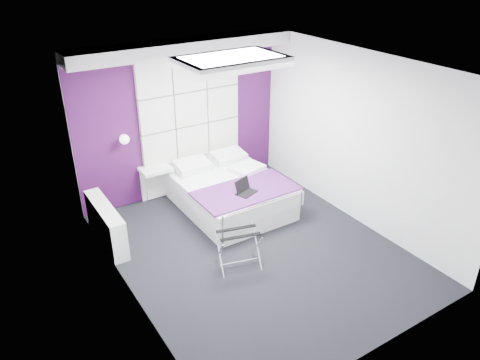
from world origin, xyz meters
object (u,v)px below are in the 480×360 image
object	(u,v)px
bed	(230,192)
wall_lamp	(123,138)
nightstand	(155,169)
luggage_rack	(238,249)
radiator	(106,224)
laptop	(245,189)

from	to	relation	value
bed	wall_lamp	bearing A→B (deg)	147.91
nightstand	luggage_rack	bearing A→B (deg)	-84.65
wall_lamp	nightstand	distance (m)	0.77
bed	luggage_rack	bearing A→B (deg)	-117.36
radiator	laptop	bearing A→B (deg)	-17.33
radiator	bed	bearing A→B (deg)	-2.88
laptop	nightstand	bearing A→B (deg)	103.04
wall_lamp	radiator	xyz separation A→B (m)	(-0.64, -0.76, -0.92)
radiator	bed	size ratio (longest dim) A/B	0.64
radiator	nightstand	world-z (taller)	nightstand
radiator	nightstand	xyz separation A→B (m)	(1.09, 0.72, 0.30)
radiator	luggage_rack	bearing A→B (deg)	-48.87
bed	luggage_rack	xyz separation A→B (m)	(-0.72, -1.38, -0.01)
bed	laptop	size ratio (longest dim) A/B	6.17
radiator	luggage_rack	size ratio (longest dim) A/B	2.21
wall_lamp	luggage_rack	world-z (taller)	wall_lamp
wall_lamp	luggage_rack	xyz separation A→B (m)	(0.66, -2.25, -0.95)
wall_lamp	luggage_rack	bearing A→B (deg)	-73.69
luggage_rack	laptop	size ratio (longest dim) A/B	1.78
bed	nightstand	bearing A→B (deg)	138.33
nightstand	radiator	bearing A→B (deg)	-146.56
laptop	bed	bearing A→B (deg)	64.51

